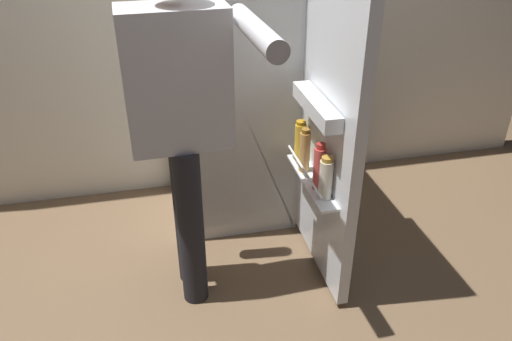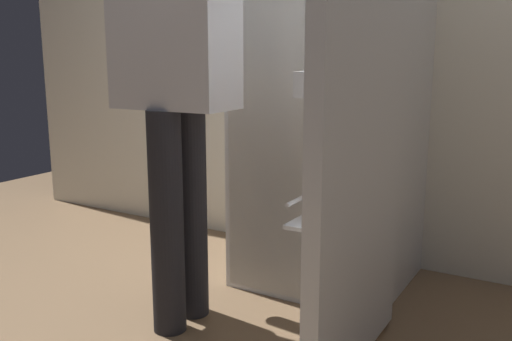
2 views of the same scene
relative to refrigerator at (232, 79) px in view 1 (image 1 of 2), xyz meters
name	(u,v)px [view 1 (image 1 of 2)]	position (x,y,z in m)	size (l,w,h in m)	color
ground_plane	(248,262)	(-0.03, -0.51, -0.85)	(5.99, 5.99, 0.00)	brown
refrigerator	(232,79)	(0.00, 0.00, 0.00)	(0.74, 1.31, 1.71)	silver
person	(182,108)	(-0.32, -0.62, 0.12)	(0.54, 0.72, 1.62)	black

